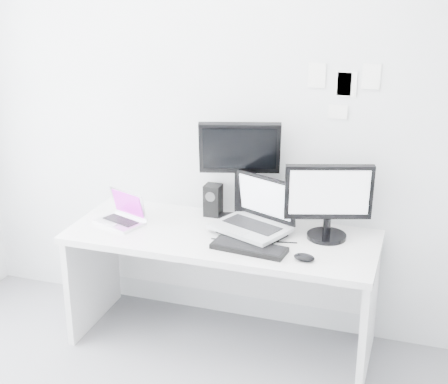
# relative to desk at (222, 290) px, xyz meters

# --- Properties ---
(back_wall) EXTENTS (3.60, 0.00, 3.60)m
(back_wall) POSITION_rel_desk_xyz_m (0.00, 0.35, 0.99)
(back_wall) COLOR silver
(back_wall) RESTS_ON ground
(desk) EXTENTS (1.80, 0.70, 0.73)m
(desk) POSITION_rel_desk_xyz_m (0.00, 0.00, 0.00)
(desk) COLOR silver
(desk) RESTS_ON ground
(macbook) EXTENTS (0.33, 0.29, 0.21)m
(macbook) POSITION_rel_desk_xyz_m (-0.64, -0.05, 0.47)
(macbook) COLOR silver
(macbook) RESTS_ON desk
(speaker) EXTENTS (0.11, 0.11, 0.20)m
(speaker) POSITION_rel_desk_xyz_m (-0.14, 0.26, 0.46)
(speaker) COLOR black
(speaker) RESTS_ON desk
(dell_laptop) EXTENTS (0.51, 0.46, 0.34)m
(dell_laptop) POSITION_rel_desk_xyz_m (0.16, 0.04, 0.54)
(dell_laptop) COLOR #A6A9AD
(dell_laptop) RESTS_ON desk
(rear_monitor) EXTENTS (0.50, 0.30, 0.65)m
(rear_monitor) POSITION_rel_desk_xyz_m (0.04, 0.23, 0.69)
(rear_monitor) COLOR black
(rear_monitor) RESTS_ON desk
(samsung_monitor) EXTENTS (0.54, 0.37, 0.45)m
(samsung_monitor) POSITION_rel_desk_xyz_m (0.59, 0.14, 0.59)
(samsung_monitor) COLOR black
(samsung_monitor) RESTS_ON desk
(keyboard) EXTENTS (0.43, 0.19, 0.03)m
(keyboard) POSITION_rel_desk_xyz_m (0.21, -0.16, 0.38)
(keyboard) COLOR black
(keyboard) RESTS_ON desk
(mouse) EXTENTS (0.12, 0.09, 0.04)m
(mouse) POSITION_rel_desk_xyz_m (0.52, -0.19, 0.38)
(mouse) COLOR black
(mouse) RESTS_ON desk
(wall_note_0) EXTENTS (0.10, 0.00, 0.14)m
(wall_note_0) POSITION_rel_desk_xyz_m (0.45, 0.34, 1.26)
(wall_note_0) COLOR white
(wall_note_0) RESTS_ON back_wall
(wall_note_1) EXTENTS (0.09, 0.00, 0.13)m
(wall_note_1) POSITION_rel_desk_xyz_m (0.60, 0.34, 1.22)
(wall_note_1) COLOR white
(wall_note_1) RESTS_ON back_wall
(wall_note_2) EXTENTS (0.10, 0.00, 0.14)m
(wall_note_2) POSITION_rel_desk_xyz_m (0.75, 0.34, 1.26)
(wall_note_2) COLOR white
(wall_note_2) RESTS_ON back_wall
(wall_note_3) EXTENTS (0.11, 0.00, 0.08)m
(wall_note_3) POSITION_rel_desk_xyz_m (0.58, 0.34, 1.05)
(wall_note_3) COLOR white
(wall_note_3) RESTS_ON back_wall
(wall_note_4) EXTENTS (0.11, 0.00, 0.14)m
(wall_note_4) POSITION_rel_desk_xyz_m (0.62, 0.34, 1.21)
(wall_note_4) COLOR white
(wall_note_4) RESTS_ON back_wall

